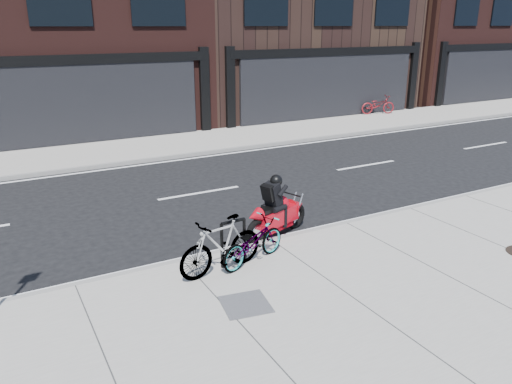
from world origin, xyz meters
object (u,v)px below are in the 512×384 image
bicycle_front (253,242)px  motorcycle (279,210)px  bike_rack (233,239)px  utility_grate (246,304)px  bicycle_rear (221,245)px  bicycle_far (378,105)px

bicycle_front → motorcycle: (1.27, 1.12, 0.03)m
bike_rack → utility_grate: (-0.47, -1.39, -0.53)m
utility_grate → motorcycle: bearing=48.9°
bike_rack → bicycle_front: (0.37, -0.09, -0.11)m
motorcycle → utility_grate: size_ratio=2.49×
bike_rack → motorcycle: motorcycle is taller
bicycle_rear → utility_grate: (-0.15, -1.24, -0.52)m
motorcycle → bicycle_front: bearing=-157.2°
bicycle_far → motorcycle: bearing=147.0°
bicycle_far → utility_grate: bicycle_far is taller
motorcycle → utility_grate: bearing=-149.7°
bicycle_front → utility_grate: 1.60m
bicycle_front → bicycle_far: bearing=-68.6°
bicycle_front → motorcycle: bearing=-67.9°
motorcycle → bicycle_far: (12.30, 10.57, 0.01)m
bicycle_far → bicycle_rear: bearing=145.9°
bicycle_front → utility_grate: (-0.84, -1.30, -0.41)m
bicycle_rear → motorcycle: (1.96, 1.18, -0.07)m
bicycle_front → motorcycle: 1.69m
bike_rack → bicycle_far: 18.13m
bike_rack → motorcycle: size_ratio=0.49×
bicycle_rear → utility_grate: size_ratio=2.33×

